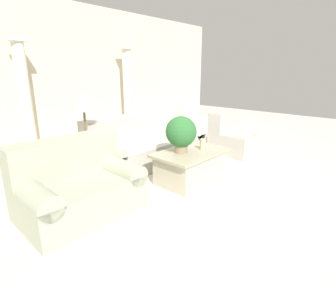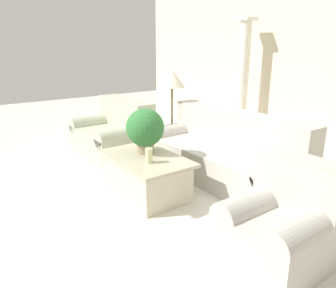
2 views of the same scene
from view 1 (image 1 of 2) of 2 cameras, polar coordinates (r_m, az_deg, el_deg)
name	(u,v)px [view 1 (image 1 of 2)]	position (r m, az deg, el deg)	size (l,w,h in m)	color
ground_plane	(174,174)	(4.54, 1.31, -6.47)	(16.00, 16.00, 0.00)	silver
wall_back	(74,76)	(6.71, -19.81, 13.83)	(10.00, 0.06, 3.20)	beige
sofa_long	(147,144)	(5.04, -4.66, 0.01)	(2.36, 0.94, 0.91)	#B7B2A8
loveseat	(77,185)	(3.44, -19.11, -8.35)	(1.37, 0.94, 0.91)	#AEB499
coffee_table	(190,166)	(4.19, 4.87, -4.73)	(1.18, 0.74, 0.49)	beige
potted_plant	(181,133)	(3.98, 2.86, 2.52)	(0.47, 0.47, 0.56)	#937F60
pillar_candle	(202,144)	(4.20, 7.52, -0.08)	(0.08, 0.08, 0.17)	beige
floor_lamp	(83,104)	(4.16, -17.93, 8.22)	(0.42, 0.42, 1.42)	brown
column_left	(25,100)	(5.79, -28.66, 8.43)	(0.32, 0.32, 2.29)	silver
column_right	(128,92)	(7.02, -8.73, 11.07)	(0.32, 0.32, 2.29)	silver
armchair	(232,137)	(5.72, 13.83, 1.48)	(0.79, 0.85, 0.87)	#B7B2A8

